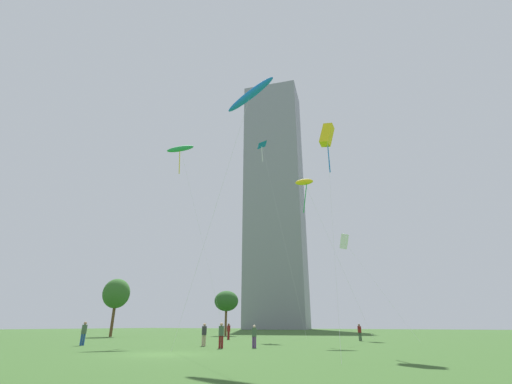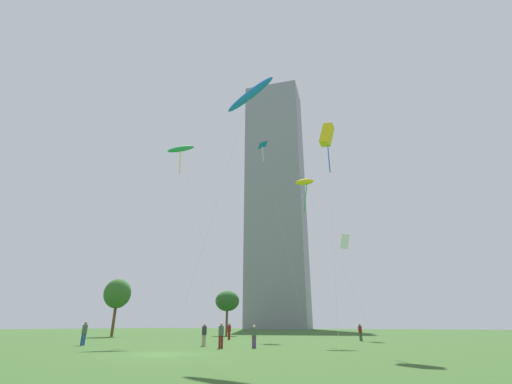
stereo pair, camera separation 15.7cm
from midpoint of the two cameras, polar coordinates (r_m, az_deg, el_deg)
The scene contains 16 objects.
ground at distance 22.74m, azimuth -15.37°, elevation -24.59°, with size 280.00×280.00×0.00m, color #335623.
person_standing_0 at distance 27.59m, azimuth -5.98°, elevation -22.34°, with size 0.39×0.39×1.76m.
person_standing_1 at distance 43.51m, azimuth -4.69°, elevation -21.92°, with size 0.40×0.40×1.78m.
person_standing_2 at distance 27.91m, azimuth -0.48°, elevation -22.61°, with size 0.36×0.36×1.60m.
person_standing_3 at distance 34.38m, azimuth -26.82°, elevation -20.01°, with size 0.41×0.41×1.86m.
person_standing_4 at distance 41.42m, azimuth 16.73°, elevation -21.26°, with size 0.38×0.38×1.70m.
person_standing_5 at distance 30.56m, azimuth -8.77°, elevation -22.12°, with size 0.39×0.39×1.74m.
kite_flying_0 at distance 61.36m, azimuth 0.99°, elevation 7.40°, with size 8.94×4.07×31.97m.
kite_flying_1 at distance 33.49m, azimuth 11.57°, elevation 9.19°, with size 3.67×12.08×19.60m.
kite_flying_3 at distance 40.23m, azimuth 7.93°, elevation 1.53°, with size 5.12×9.77×17.56m.
kite_flying_4 at distance 31.17m, azimuth -1.11°, elevation 15.86°, with size 6.69×3.07×21.75m.
kite_flying_5 at distance 47.17m, azimuth 14.37°, elevation -7.96°, with size 8.37×4.91×13.00m.
kite_flying_6 at distance 46.56m, azimuth -12.51°, elevation 6.99°, with size 6.36×6.05×24.61m.
park_tree_0 at distance 58.57m, azimuth -5.02°, elevation -17.63°, with size 3.84×3.84×6.82m.
park_tree_1 at distance 57.68m, azimuth -22.28°, elevation -15.37°, with size 3.90×3.90×8.16m.
distant_highrise_0 at distance 152.04m, azimuth 3.10°, elevation -0.86°, with size 24.21×17.40×108.86m, color gray.
Camera 1 is at (15.42, -16.61, 1.60)m, focal length 24.06 mm.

